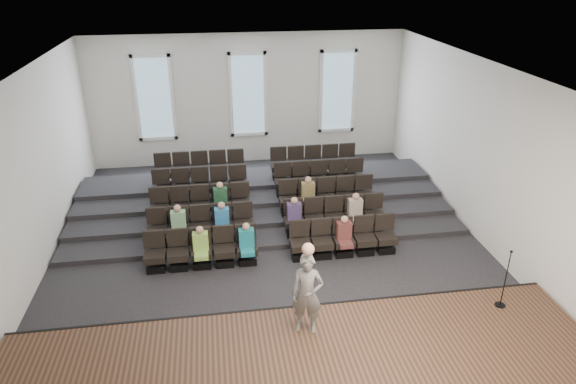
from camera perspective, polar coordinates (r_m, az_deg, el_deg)
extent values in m
plane|color=black|center=(14.57, -1.85, -6.34)|extent=(14.00, 14.00, 0.00)
cube|color=white|center=(12.73, -2.16, 13.36)|extent=(12.00, 14.00, 0.02)
cube|color=silver|center=(20.11, -4.45, 10.21)|extent=(12.00, 0.04, 5.00)
cube|color=silver|center=(7.49, 4.80, -17.41)|extent=(12.00, 0.04, 5.00)
cube|color=silver|center=(14.14, -27.00, 1.13)|extent=(0.04, 14.00, 5.00)
cube|color=silver|center=(15.31, 21.04, 3.91)|extent=(0.04, 14.00, 5.00)
cube|color=#503722|center=(10.40, 1.80, -19.62)|extent=(11.80, 3.60, 0.50)
cube|color=black|center=(11.71, 0.19, -13.63)|extent=(11.80, 0.06, 0.52)
cube|color=black|center=(16.56, -2.84, -2.01)|extent=(11.80, 4.80, 0.15)
cube|color=black|center=(16.99, -3.04, -1.00)|extent=(11.80, 3.75, 0.30)
cube|color=black|center=(17.43, -3.22, -0.03)|extent=(11.80, 2.70, 0.45)
cube|color=black|center=(17.88, -3.40, 0.88)|extent=(11.80, 1.65, 0.60)
cube|color=black|center=(14.04, -14.44, -8.05)|extent=(0.47, 0.43, 0.20)
cube|color=black|center=(13.87, -14.57, -6.97)|extent=(0.55, 0.50, 0.19)
cube|color=black|center=(13.85, -14.68, -5.07)|extent=(0.55, 0.08, 0.50)
cube|color=black|center=(13.98, -11.98, -7.93)|extent=(0.47, 0.43, 0.20)
cube|color=black|center=(13.81, -12.09, -6.84)|extent=(0.55, 0.50, 0.19)
cube|color=black|center=(13.79, -12.20, -4.94)|extent=(0.55, 0.08, 0.50)
cube|color=black|center=(13.94, -9.50, -7.79)|extent=(0.47, 0.43, 0.20)
cube|color=black|center=(13.78, -9.59, -6.70)|extent=(0.55, 0.50, 0.19)
cube|color=black|center=(13.76, -9.71, -4.79)|extent=(0.55, 0.08, 0.50)
cube|color=black|center=(13.93, -7.01, -7.63)|extent=(0.47, 0.43, 0.20)
cube|color=black|center=(13.77, -7.08, -6.54)|extent=(0.55, 0.50, 0.19)
cube|color=black|center=(13.75, -7.20, -4.63)|extent=(0.55, 0.08, 0.50)
cube|color=black|center=(13.95, -4.53, -7.47)|extent=(0.47, 0.43, 0.20)
cube|color=black|center=(13.79, -4.58, -6.38)|extent=(0.55, 0.50, 0.19)
cube|color=black|center=(13.77, -4.70, -4.47)|extent=(0.55, 0.08, 0.50)
cube|color=black|center=(14.10, 1.39, -7.01)|extent=(0.47, 0.43, 0.20)
cube|color=black|center=(13.94, 1.41, -5.93)|extent=(0.55, 0.50, 0.19)
cube|color=black|center=(13.92, 1.27, -4.04)|extent=(0.55, 0.08, 0.50)
cube|color=black|center=(14.20, 3.79, -6.80)|extent=(0.47, 0.43, 0.20)
cube|color=black|center=(14.04, 3.83, -5.73)|extent=(0.55, 0.50, 0.19)
cube|color=black|center=(14.02, 3.69, -3.85)|extent=(0.55, 0.08, 0.50)
cube|color=black|center=(14.33, 6.15, -6.59)|extent=(0.47, 0.43, 0.20)
cube|color=black|center=(14.17, 6.21, -5.52)|extent=(0.55, 0.50, 0.19)
cube|color=black|center=(14.15, 6.07, -3.66)|extent=(0.55, 0.08, 0.50)
cube|color=black|center=(14.48, 8.47, -6.37)|extent=(0.47, 0.43, 0.20)
cube|color=black|center=(14.33, 8.54, -5.31)|extent=(0.55, 0.50, 0.19)
cube|color=black|center=(14.31, 8.41, -3.47)|extent=(0.55, 0.08, 0.50)
cube|color=black|center=(14.66, 10.72, -6.14)|extent=(0.47, 0.43, 0.20)
cube|color=black|center=(14.51, 10.82, -5.09)|extent=(0.55, 0.50, 0.19)
cube|color=black|center=(14.48, 10.68, -3.28)|extent=(0.55, 0.08, 0.50)
cube|color=black|center=(14.86, -14.19, -5.39)|extent=(0.47, 0.43, 0.20)
cube|color=black|center=(14.71, -14.31, -4.34)|extent=(0.55, 0.50, 0.19)
cube|color=black|center=(14.70, -14.42, -2.55)|extent=(0.55, 0.08, 0.50)
cube|color=black|center=(14.80, -11.87, -5.26)|extent=(0.47, 0.43, 0.20)
cube|color=black|center=(14.65, -11.98, -4.21)|extent=(0.55, 0.50, 0.19)
cube|color=black|center=(14.65, -12.09, -2.41)|extent=(0.55, 0.08, 0.50)
cube|color=black|center=(14.77, -9.54, -5.12)|extent=(0.47, 0.43, 0.20)
cube|color=black|center=(14.62, -9.63, -4.07)|extent=(0.55, 0.50, 0.19)
cube|color=black|center=(14.61, -9.74, -2.27)|extent=(0.55, 0.08, 0.50)
cube|color=black|center=(14.76, -7.21, -4.98)|extent=(0.47, 0.43, 0.20)
cube|color=black|center=(14.61, -7.28, -3.92)|extent=(0.55, 0.50, 0.19)
cube|color=black|center=(14.61, -7.39, -2.12)|extent=(0.55, 0.08, 0.50)
cube|color=black|center=(14.78, -4.88, -4.82)|extent=(0.47, 0.43, 0.20)
cube|color=black|center=(14.63, -4.92, -3.77)|extent=(0.55, 0.50, 0.19)
cube|color=black|center=(14.62, -5.04, -1.97)|extent=(0.55, 0.08, 0.50)
cube|color=black|center=(14.92, 0.70, -4.42)|extent=(0.47, 0.43, 0.20)
cube|color=black|center=(14.77, 0.70, -3.37)|extent=(0.55, 0.50, 0.19)
cube|color=black|center=(14.76, 0.58, -1.59)|extent=(0.55, 0.08, 0.50)
cube|color=black|center=(15.01, 2.96, -4.25)|extent=(0.47, 0.43, 0.20)
cube|color=black|center=(14.87, 2.99, -3.20)|extent=(0.55, 0.50, 0.19)
cube|color=black|center=(14.86, 2.86, -1.43)|extent=(0.55, 0.08, 0.50)
cube|color=black|center=(15.14, 5.19, -4.07)|extent=(0.47, 0.43, 0.20)
cube|color=black|center=(14.99, 5.24, -3.03)|extent=(0.55, 0.50, 0.19)
cube|color=black|center=(14.99, 5.11, -1.28)|extent=(0.55, 0.08, 0.50)
cube|color=black|center=(15.28, 7.39, -3.89)|extent=(0.47, 0.43, 0.20)
cube|color=black|center=(15.13, 7.45, -2.86)|extent=(0.55, 0.50, 0.19)
cube|color=black|center=(15.13, 7.32, -1.12)|extent=(0.55, 0.08, 0.50)
cube|color=black|center=(15.45, 9.53, -3.71)|extent=(0.47, 0.43, 0.20)
cube|color=black|center=(15.30, 9.61, -2.68)|extent=(0.55, 0.50, 0.19)
cube|color=black|center=(15.30, 9.48, -0.96)|extent=(0.55, 0.08, 0.50)
cube|color=black|center=(15.70, -13.96, -3.01)|extent=(0.47, 0.42, 0.20)
cube|color=black|center=(15.57, -14.08, -2.00)|extent=(0.55, 0.50, 0.19)
cube|color=black|center=(15.58, -14.18, -0.31)|extent=(0.55, 0.08, 0.50)
cube|color=black|center=(15.65, -11.78, -2.88)|extent=(0.47, 0.42, 0.20)
cube|color=black|center=(15.51, -11.88, -1.87)|extent=(0.55, 0.50, 0.19)
cube|color=black|center=(15.53, -11.98, -0.17)|extent=(0.55, 0.08, 0.50)
cube|color=black|center=(15.62, -9.59, -2.75)|extent=(0.47, 0.42, 0.20)
cube|color=black|center=(15.48, -9.67, -1.73)|extent=(0.55, 0.50, 0.19)
cube|color=black|center=(15.50, -9.77, -0.03)|extent=(0.55, 0.08, 0.50)
cube|color=black|center=(15.61, -7.39, -2.61)|extent=(0.47, 0.42, 0.20)
cube|color=black|center=(15.47, -7.45, -1.59)|extent=(0.55, 0.50, 0.19)
cube|color=black|center=(15.49, -7.56, 0.11)|extent=(0.55, 0.08, 0.50)
cube|color=black|center=(15.63, -5.19, -2.47)|extent=(0.47, 0.42, 0.20)
cube|color=black|center=(15.49, -5.23, -1.45)|extent=(0.55, 0.50, 0.19)
cube|color=black|center=(15.50, -5.34, 0.25)|extent=(0.55, 0.08, 0.50)
cube|color=black|center=(15.76, 0.08, -2.11)|extent=(0.47, 0.42, 0.20)
cube|color=black|center=(15.62, 0.08, -1.10)|extent=(0.55, 0.50, 0.19)
cube|color=black|center=(15.64, -0.04, 0.59)|extent=(0.55, 0.08, 0.50)
cube|color=black|center=(15.85, 2.22, -1.96)|extent=(0.47, 0.42, 0.20)
cube|color=black|center=(15.72, 2.24, -0.95)|extent=(0.55, 0.50, 0.19)
cube|color=black|center=(15.73, 2.12, 0.72)|extent=(0.55, 0.08, 0.50)
cube|color=black|center=(15.97, 4.34, -1.81)|extent=(0.47, 0.42, 0.20)
cube|color=black|center=(15.83, 4.37, -0.81)|extent=(0.55, 0.50, 0.19)
cube|color=black|center=(15.85, 4.25, 0.86)|extent=(0.55, 0.08, 0.50)
cube|color=black|center=(16.11, 6.42, -1.66)|extent=(0.47, 0.42, 0.20)
cube|color=black|center=(15.97, 6.47, -0.66)|extent=(0.55, 0.50, 0.19)
cube|color=black|center=(15.99, 6.35, 0.98)|extent=(0.55, 0.08, 0.50)
cube|color=black|center=(16.26, 8.46, -1.51)|extent=(0.47, 0.42, 0.20)
cube|color=black|center=(16.13, 8.53, -0.52)|extent=(0.55, 0.50, 0.19)
cube|color=black|center=(16.14, 8.41, 1.11)|extent=(0.55, 0.08, 0.50)
cube|color=black|center=(16.58, -13.77, -0.88)|extent=(0.47, 0.42, 0.20)
cube|color=black|center=(16.45, -13.87, 0.09)|extent=(0.55, 0.50, 0.19)
cube|color=black|center=(16.48, -13.97, 1.69)|extent=(0.55, 0.08, 0.50)
cube|color=black|center=(16.53, -11.70, -0.75)|extent=(0.47, 0.42, 0.20)
cube|color=black|center=(16.40, -11.79, 0.23)|extent=(0.55, 0.50, 0.19)
cube|color=black|center=(16.43, -11.89, 1.83)|extent=(0.55, 0.08, 0.50)
cube|color=black|center=(16.50, -9.62, -0.62)|extent=(0.47, 0.42, 0.20)
cube|color=black|center=(16.37, -9.70, 0.36)|extent=(0.55, 0.50, 0.19)
cube|color=black|center=(16.40, -9.80, 1.96)|extent=(0.55, 0.08, 0.50)
cube|color=black|center=(16.49, -7.54, -0.49)|extent=(0.47, 0.42, 0.20)
cube|color=black|center=(16.36, -7.60, 0.49)|extent=(0.55, 0.50, 0.19)
cube|color=black|center=(16.39, -7.71, 2.10)|extent=(0.55, 0.08, 0.50)
cube|color=black|center=(16.50, -5.46, -0.36)|extent=(0.47, 0.42, 0.20)
cube|color=black|center=(16.38, -5.51, 0.63)|extent=(0.55, 0.50, 0.19)
cube|color=black|center=(16.41, -5.61, 2.23)|extent=(0.55, 0.08, 0.50)
cube|color=black|center=(16.63, -0.48, -0.04)|extent=(0.47, 0.42, 0.20)
cube|color=black|center=(16.50, -0.48, 0.94)|extent=(0.55, 0.50, 0.19)
cube|color=black|center=(16.53, -0.59, 2.53)|extent=(0.55, 0.08, 0.50)
cube|color=black|center=(16.72, 1.56, 0.10)|extent=(0.47, 0.42, 0.20)
cube|color=black|center=(16.59, 1.57, 1.07)|extent=(0.55, 0.50, 0.19)
cube|color=black|center=(16.62, 1.46, 2.65)|extent=(0.55, 0.08, 0.50)
cube|color=black|center=(16.83, 3.57, 0.22)|extent=(0.47, 0.42, 0.20)
cube|color=black|center=(16.70, 3.60, 1.19)|extent=(0.55, 0.50, 0.19)
cube|color=black|center=(16.73, 3.48, 2.76)|extent=(0.55, 0.08, 0.50)
cube|color=black|center=(16.96, 5.55, 0.35)|extent=(0.47, 0.42, 0.20)
cube|color=black|center=(16.83, 5.59, 1.31)|extent=(0.55, 0.50, 0.19)
cube|color=black|center=(16.86, 5.48, 2.87)|extent=(0.55, 0.08, 0.50)
cube|color=black|center=(17.11, 7.50, 0.48)|extent=(0.47, 0.42, 0.20)
cube|color=black|center=(16.98, 7.56, 1.43)|extent=(0.55, 0.50, 0.19)
cube|color=black|center=(17.01, 7.45, 2.98)|extent=(0.55, 0.08, 0.50)
cube|color=black|center=(17.47, -13.59, 1.03)|extent=(0.47, 0.42, 0.20)
cube|color=black|center=(17.35, -13.69, 1.97)|extent=(0.55, 0.50, 0.19)
cube|color=black|center=(17.40, -13.78, 3.48)|extent=(0.55, 0.08, 0.50)
cube|color=black|center=(17.42, -11.63, 1.16)|extent=(0.47, 0.42, 0.20)
cube|color=black|center=(17.30, -11.71, 2.10)|extent=(0.55, 0.50, 0.19)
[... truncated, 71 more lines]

